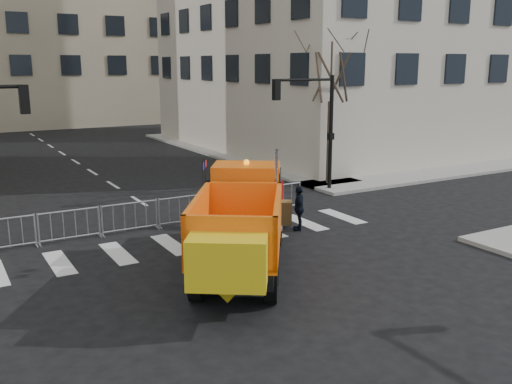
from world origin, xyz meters
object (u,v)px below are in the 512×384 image
plow_truck (241,221)px  cop_c (299,208)px  newspaper_box (276,194)px  cop_a (229,211)px  cop_b (208,203)px

plow_truck → cop_c: 4.75m
plow_truck → newspaper_box: size_ratio=7.81×
cop_a → cop_b: cop_b is taller
cop_c → newspaper_box: 2.89m
cop_c → cop_a: bearing=-80.1°
cop_b → newspaper_box: (3.32, 0.59, -0.16)m
cop_c → plow_truck: bearing=-23.3°
cop_a → newspaper_box: size_ratio=1.47×
plow_truck → cop_c: size_ratio=5.26×
plow_truck → cop_a: (1.50, 3.64, -0.70)m
cop_b → cop_c: (2.55, -2.20, -0.04)m
plow_truck → cop_b: bearing=19.1°
cop_b → newspaper_box: 3.37m
plow_truck → cop_b: plow_truck is taller
cop_a → newspaper_box: cop_a is taller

